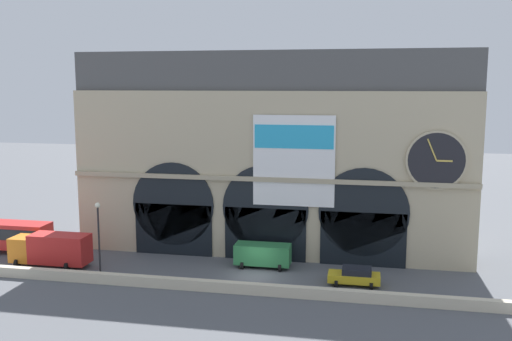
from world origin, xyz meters
TOP-DOWN VIEW (x-y plane):
  - ground_plane at (0.00, 0.00)m, footprint 200.00×200.00m
  - quay_parapet_wall at (0.00, -4.21)m, footprint 90.00×0.70m
  - station_building at (0.04, 7.54)m, footprint 39.15×5.50m
  - box_truck_west at (-19.35, -0.85)m, footprint 7.50×2.91m
  - van_center at (0.18, 2.76)m, footprint 5.20×2.48m
  - car_mideast at (8.76, -0.40)m, footprint 4.40×2.22m
  - street_lamp_quayside at (-13.16, -3.41)m, footprint 0.44×0.44m

SIDE VIEW (x-z plane):
  - ground_plane at x=0.00m, z-range 0.00..0.00m
  - quay_parapet_wall at x=0.00m, z-range 0.00..0.90m
  - car_mideast at x=8.76m, z-range 0.03..1.58m
  - van_center at x=0.18m, z-range 0.15..2.35m
  - box_truck_west at x=-19.35m, z-range 0.14..3.26m
  - street_lamp_quayside at x=-13.16m, z-range 0.96..7.86m
  - station_building at x=0.04m, z-range -0.28..19.88m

